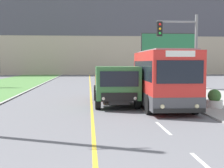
# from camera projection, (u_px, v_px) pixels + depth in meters

# --- Properties ---
(apartment_block_background) EXTENTS (80.00, 8.04, 22.75)m
(apartment_block_background) POSITION_uv_depth(u_px,v_px,m) (89.00, 21.00, 67.21)
(apartment_block_background) COLOR #BCAD93
(apartment_block_background) RESTS_ON ground_plane
(city_bus) EXTENTS (2.61, 6.04, 3.22)m
(city_bus) POSITION_uv_depth(u_px,v_px,m) (164.00, 80.00, 17.02)
(city_bus) COLOR red
(city_bus) RESTS_ON ground_plane
(dump_truck) EXTENTS (2.48, 6.86, 2.34)m
(dump_truck) POSITION_uv_depth(u_px,v_px,m) (116.00, 86.00, 18.34)
(dump_truck) COLOR black
(dump_truck) RESTS_ON ground_plane
(car_distant) EXTENTS (1.80, 4.30, 1.45)m
(car_distant) POSITION_uv_depth(u_px,v_px,m) (129.00, 81.00, 31.68)
(car_distant) COLOR silver
(car_distant) RESTS_ON ground_plane
(traffic_light_mast) EXTENTS (2.28, 0.32, 5.18)m
(traffic_light_mast) POSITION_uv_depth(u_px,v_px,m) (184.00, 49.00, 17.13)
(traffic_light_mast) COLOR slate
(traffic_light_mast) RESTS_ON ground_plane
(billboard_large) EXTENTS (5.35, 0.24, 5.39)m
(billboard_large) POSITION_uv_depth(u_px,v_px,m) (168.00, 47.00, 30.24)
(billboard_large) COLOR #59595B
(billboard_large) RESTS_ON ground_plane
(planter_round_near) EXTENTS (0.90, 0.90, 1.02)m
(planter_round_near) POSITION_uv_depth(u_px,v_px,m) (214.00, 100.00, 17.19)
(planter_round_near) COLOR silver
(planter_round_near) RESTS_ON sidewalk_right
(planter_round_second) EXTENTS (0.89, 0.89, 1.04)m
(planter_round_second) POSITION_uv_depth(u_px,v_px,m) (186.00, 91.00, 22.19)
(planter_round_second) COLOR silver
(planter_round_second) RESTS_ON sidewalk_right
(planter_round_third) EXTENTS (0.88, 0.88, 1.01)m
(planter_round_third) POSITION_uv_depth(u_px,v_px,m) (170.00, 86.00, 27.20)
(planter_round_third) COLOR silver
(planter_round_third) RESTS_ON sidewalk_right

